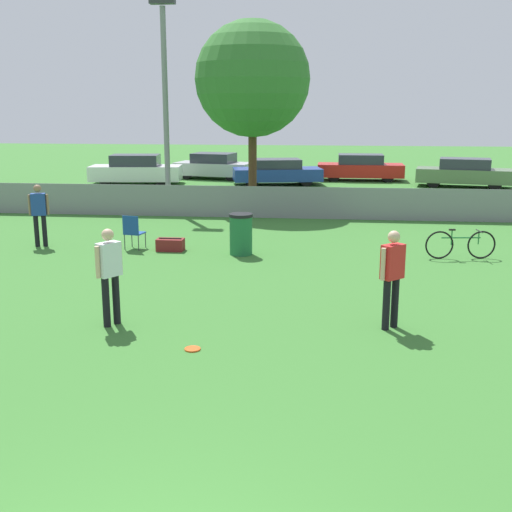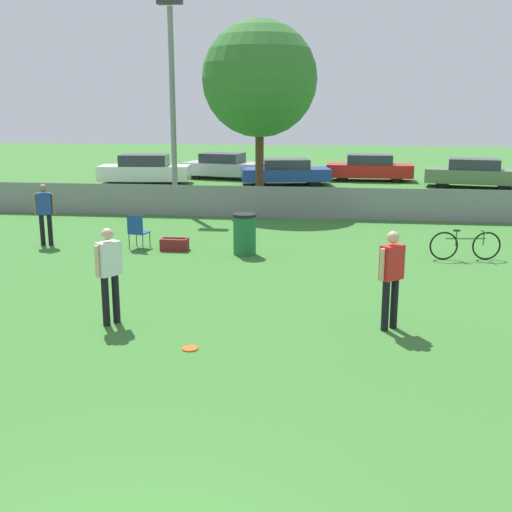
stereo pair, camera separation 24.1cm
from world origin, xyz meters
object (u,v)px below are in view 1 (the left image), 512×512
at_px(trash_bin, 241,234).
at_px(tree_near_pole, 252,79).
at_px(player_receiver_white, 109,270).
at_px(parked_car_silver, 214,166).
at_px(parked_car_olive, 464,173).
at_px(folding_chair_sideline, 133,230).
at_px(parked_car_blue, 277,172).
at_px(light_pole, 165,85).
at_px(frisbee_disc, 193,349).
at_px(parked_car_white, 136,170).
at_px(player_defender_red, 392,272).
at_px(spectator_in_blue, 39,211).
at_px(parked_car_red, 360,168).
at_px(bicycle_sideline, 461,244).
at_px(gear_bag_sideline, 170,245).

bearing_deg(trash_bin, tree_near_pole, 94.46).
relative_size(player_receiver_white, parked_car_silver, 0.41).
bearing_deg(parked_car_olive, parked_car_silver, -179.05).
height_order(folding_chair_sideline, parked_car_blue, parked_car_blue).
bearing_deg(light_pole, trash_bin, -62.80).
relative_size(frisbee_disc, folding_chair_sideline, 0.28).
distance_m(parked_car_silver, parked_car_blue, 4.27).
xyz_separation_m(parked_car_white, parked_car_silver, (3.45, 2.74, -0.03)).
bearing_deg(player_defender_red, player_receiver_white, 140.40).
xyz_separation_m(player_defender_red, trash_bin, (-3.35, 5.41, -0.47)).
xyz_separation_m(tree_near_pole, parked_car_silver, (-3.15, 9.25, -4.11)).
bearing_deg(parked_car_white, spectator_in_blue, -89.89).
xyz_separation_m(frisbee_disc, parked_car_red, (3.82, 24.40, 0.65)).
xyz_separation_m(bicycle_sideline, parked_car_white, (-12.87, 14.76, 0.31)).
bearing_deg(parked_car_silver, trash_bin, -66.47).
height_order(tree_near_pole, frisbee_disc, tree_near_pole).
distance_m(gear_bag_sideline, parked_car_blue, 15.15).
distance_m(tree_near_pole, parked_car_white, 10.13).
xyz_separation_m(spectator_in_blue, parked_car_silver, (1.85, 17.23, -0.33)).
bearing_deg(light_pole, parked_car_silver, 90.41).
bearing_deg(bicycle_sideline, folding_chair_sideline, 171.61).
height_order(player_receiver_white, trash_bin, player_receiver_white).
relative_size(player_receiver_white, parked_car_blue, 0.38).
relative_size(light_pole, tree_near_pole, 1.09).
xyz_separation_m(parked_car_silver, parked_car_blue, (3.57, -2.34, -0.03)).
distance_m(tree_near_pole, player_receiver_white, 14.65).
xyz_separation_m(player_receiver_white, trash_bin, (1.55, 5.77, -0.47)).
bearing_deg(player_receiver_white, tree_near_pole, 29.53).
bearing_deg(frisbee_disc, parked_car_blue, 90.88).
bearing_deg(gear_bag_sideline, light_pole, 104.18).
bearing_deg(parked_car_blue, gear_bag_sideline, -108.44).
distance_m(folding_chair_sideline, parked_car_red, 18.67).
relative_size(frisbee_disc, parked_car_olive, 0.06).
height_order(player_defender_red, gear_bag_sideline, player_defender_red).
distance_m(parked_car_silver, parked_car_olive, 12.75).
bearing_deg(frisbee_disc, tree_near_pole, 92.90).
distance_m(player_defender_red, player_receiver_white, 4.92).
bearing_deg(tree_near_pole, gear_bag_sideline, -99.08).
bearing_deg(tree_near_pole, parked_car_red, 63.63).
distance_m(folding_chair_sideline, gear_bag_sideline, 1.09).
height_order(gear_bag_sideline, parked_car_olive, parked_car_olive).
xyz_separation_m(player_defender_red, gear_bag_sideline, (-5.30, 5.64, -0.85)).
bearing_deg(trash_bin, light_pole, 117.20).
bearing_deg(parked_car_white, tree_near_pole, -50.85).
height_order(trash_bin, gear_bag_sideline, trash_bin).
distance_m(player_receiver_white, trash_bin, 5.99).
bearing_deg(spectator_in_blue, folding_chair_sideline, 160.20).
bearing_deg(parked_car_silver, spectator_in_blue, -84.76).
bearing_deg(light_pole, folding_chair_sideline, -83.93).
bearing_deg(player_defender_red, trash_bin, 77.97).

